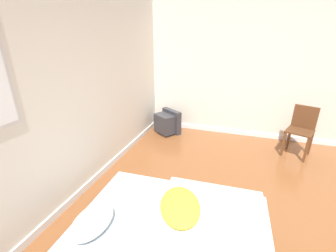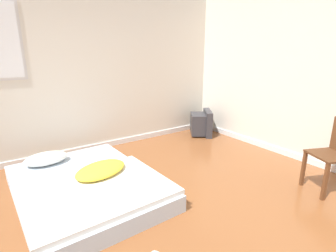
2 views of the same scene
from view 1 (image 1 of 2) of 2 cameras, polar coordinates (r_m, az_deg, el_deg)
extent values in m
cube|color=silver|center=(2.50, -30.53, 4.80)|extent=(8.36, 0.06, 2.60)
cube|color=white|center=(3.03, -25.28, -18.52)|extent=(8.36, 0.02, 0.09)
cube|color=silver|center=(4.66, 27.13, 12.04)|extent=(0.06, 7.39, 2.60)
cube|color=white|center=(4.95, 24.73, -2.39)|extent=(0.02, 7.39, 0.09)
cube|color=silver|center=(2.48, 0.81, -25.07)|extent=(1.45, 1.93, 0.18)
ellipsoid|color=silver|center=(2.46, -18.60, -21.84)|extent=(0.53, 0.36, 0.14)
cube|color=silver|center=(2.36, 9.99, -24.59)|extent=(1.45, 1.14, 0.05)
ellipsoid|color=yellow|center=(2.47, 3.09, -19.59)|extent=(0.72, 0.60, 0.11)
cube|color=#333338|center=(4.66, -0.90, 0.60)|extent=(0.45, 0.49, 0.38)
cube|color=#333338|center=(4.75, 0.91, 1.31)|extent=(0.38, 0.49, 0.48)
cube|color=black|center=(4.78, 1.46, 1.59)|extent=(0.24, 0.35, 0.35)
cube|color=brown|center=(4.22, 31.63, -5.25)|extent=(0.05, 0.05, 0.43)
cube|color=brown|center=(4.27, 27.23, -4.07)|extent=(0.05, 0.05, 0.43)
cube|color=brown|center=(4.53, 32.46, -3.69)|extent=(0.05, 0.05, 0.43)
cube|color=brown|center=(4.58, 28.36, -2.61)|extent=(0.05, 0.05, 0.43)
cube|color=#55311A|center=(4.31, 30.48, -1.14)|extent=(0.51, 0.51, 0.02)
cube|color=brown|center=(4.41, 31.45, 1.96)|extent=(0.18, 0.35, 0.39)
camera|label=2|loc=(2.40, 84.04, -5.88)|focal=28.00mm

